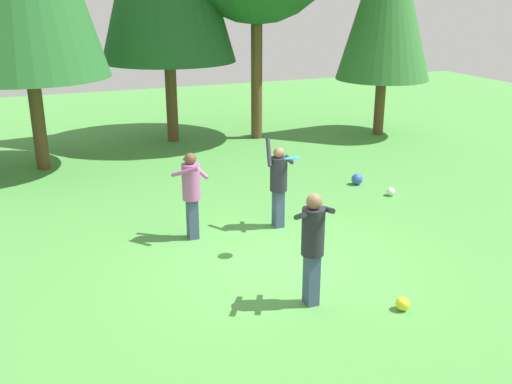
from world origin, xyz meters
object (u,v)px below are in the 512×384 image
Objects in this scene: ball_white at (391,192)px; frisbee at (292,158)px; person_catcher at (313,240)px; ball_yellow at (403,304)px; person_thrower at (279,180)px; ball_blue at (357,179)px; person_bystander at (191,188)px.

frisbee is at bearing -150.52° from ball_white.
person_catcher is 1.65m from ball_yellow.
person_thrower is 6.47× the size of frisbee.
ball_white is (0.29, -1.01, -0.04)m from ball_blue.
ball_blue reaches higher than ball_yellow.
ball_blue is at bearing 135.46° from person_thrower.
frisbee is at bearing 106.56° from ball_yellow.
frisbee reaches higher than ball_white.
person_thrower is 9.20× the size of ball_white.
ball_white is (3.99, 3.69, -0.95)m from person_catcher.
person_thrower is at bearing -149.34° from ball_blue.
person_thrower reaches higher than ball_blue.
frisbee is (-0.34, -1.29, 0.81)m from person_thrower.
ball_white is (4.94, 0.62, -0.90)m from person_bystander.
person_catcher is 1.91m from frisbee.
person_thrower is 1.56m from frisbee.
person_catcher is 8.35× the size of ball_yellow.
person_catcher is at bearing -28.61° from person_bystander.
person_bystander is at bearing 119.41° from ball_yellow.
person_catcher is at bearing -0.27° from person_thrower.
ball_blue is at bearing 106.26° from ball_white.
person_bystander is (-1.75, 0.09, 0.02)m from person_thrower.
person_bystander is 8.57× the size of ball_white.
person_thrower is at bearing 41.34° from person_bystander.
frisbee is 3.01m from ball_yellow.
person_bystander is 2.12m from frisbee.
frisbee reaches higher than ball_blue.
person_bystander is 5.06m from ball_white.
ball_white is (3.53, 2.00, -1.70)m from frisbee.
ball_blue is (3.70, 4.70, -0.92)m from person_catcher.
person_catcher reaches higher than ball_yellow.
person_catcher is at bearing -105.29° from frisbee.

